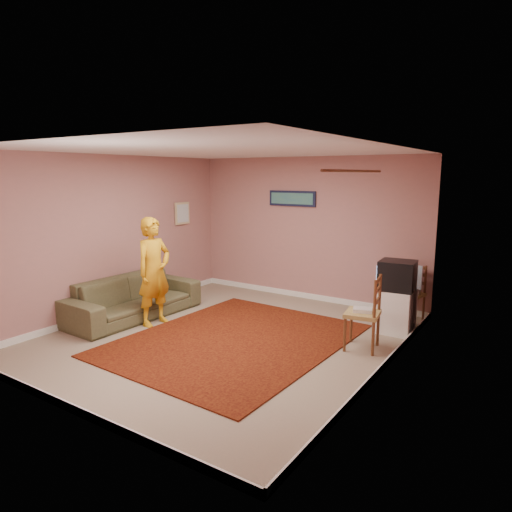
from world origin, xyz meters
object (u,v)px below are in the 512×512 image
Objects in this scene: chair_a at (410,287)px; sofa at (134,297)px; tv_cabinet at (395,311)px; chair_b at (363,305)px; crt_tv at (397,275)px; person at (154,271)px.

chair_a is 4.40m from sofa.
chair_b reaches higher than tv_cabinet.
chair_b is (-0.20, -1.54, 0.06)m from chair_a.
crt_tv is at bearing -174.97° from tv_cabinet.
sofa reaches higher than tv_cabinet.
tv_cabinet is at bearing -79.37° from chair_a.
sofa is 1.35× the size of person.
chair_a is 0.21× the size of sofa.
chair_a is at bearing 82.82° from crt_tv.
chair_b is at bearing -72.15° from person.
chair_b is at bearing -76.91° from sofa.
chair_a is 1.55m from chair_b.
chair_a is at bearing 163.19° from chair_b.
crt_tv is (-0.01, -0.00, 0.53)m from tv_cabinet.
chair_b is 0.32× the size of person.
crt_tv is 3.61m from person.
chair_b is at bearing -84.94° from chair_a.
person reaches higher than chair_a.
chair_b reaches higher than chair_a.
chair_b is 0.24× the size of sofa.
tv_cabinet is at bearing -59.06° from person.
person is at bearing -85.27° from chair_b.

